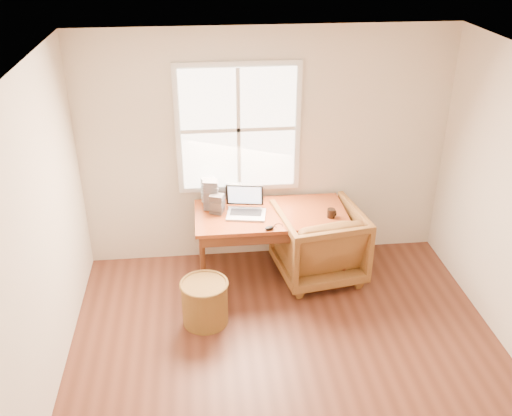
{
  "coord_description": "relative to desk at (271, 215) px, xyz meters",
  "views": [
    {
      "loc": [
        -0.72,
        -3.47,
        3.58
      ],
      "look_at": [
        -0.17,
        1.65,
        0.9
      ],
      "focal_mm": 40.0,
      "sensor_mm": 36.0,
      "label": 1
    }
  ],
  "objects": [
    {
      "name": "room_shell",
      "position": [
        -0.02,
        -1.64,
        0.59
      ],
      "size": [
        4.04,
        4.54,
        2.64
      ],
      "color": "#5A2E1F",
      "rests_on": "ground"
    },
    {
      "name": "desk",
      "position": [
        0.0,
        0.0,
        0.0
      ],
      "size": [
        1.6,
        0.8,
        0.04
      ],
      "primitive_type": "cube",
      "color": "brown",
      "rests_on": "room_shell"
    },
    {
      "name": "armchair",
      "position": [
        0.51,
        -0.1,
        -0.32
      ],
      "size": [
        1.0,
        1.02,
        0.81
      ],
      "primitive_type": "imported",
      "rotation": [
        0.0,
        0.0,
        3.3
      ],
      "color": "brown",
      "rests_on": "room_shell"
    },
    {
      "name": "wicker_stool",
      "position": [
        -0.74,
        -0.78,
        -0.51
      ],
      "size": [
        0.48,
        0.48,
        0.44
      ],
      "primitive_type": "cylinder",
      "rotation": [
        0.0,
        0.0,
        -0.1
      ],
      "color": "brown",
      "rests_on": "room_shell"
    },
    {
      "name": "laptop",
      "position": [
        -0.26,
        -0.03,
        0.16
      ],
      "size": [
        0.44,
        0.45,
        0.28
      ],
      "primitive_type": null,
      "rotation": [
        0.0,
        0.0,
        -0.18
      ],
      "color": "#B6B7BE",
      "rests_on": "desk"
    },
    {
      "name": "mouse",
      "position": [
        -0.06,
        -0.35,
        0.04
      ],
      "size": [
        0.12,
        0.1,
        0.03
      ],
      "primitive_type": "ellipsoid",
      "rotation": [
        0.0,
        0.0,
        0.42
      ],
      "color": "black",
      "rests_on": "desk"
    },
    {
      "name": "coffee_mug",
      "position": [
        0.61,
        -0.16,
        0.07
      ],
      "size": [
        0.11,
        0.11,
        0.09
      ],
      "primitive_type": "cylinder",
      "rotation": [
        0.0,
        0.0,
        -0.4
      ],
      "color": "black",
      "rests_on": "desk"
    },
    {
      "name": "cd_stack_a",
      "position": [
        -0.63,
        0.3,
        0.16
      ],
      "size": [
        0.18,
        0.17,
        0.29
      ],
      "primitive_type": "cube",
      "rotation": [
        0.0,
        0.0,
        0.41
      ],
      "color": "silver",
      "rests_on": "desk"
    },
    {
      "name": "cd_stack_b",
      "position": [
        -0.56,
        0.07,
        0.12
      ],
      "size": [
        0.17,
        0.16,
        0.21
      ],
      "primitive_type": "cube",
      "rotation": [
        0.0,
        0.0,
        -0.38
      ],
      "color": "black",
      "rests_on": "desk"
    },
    {
      "name": "cd_stack_c",
      "position": [
        -0.62,
        0.17,
        0.19
      ],
      "size": [
        0.16,
        0.15,
        0.33
      ],
      "primitive_type": "cube",
      "rotation": [
        0.0,
        0.0,
        -0.11
      ],
      "color": "#989AA4",
      "rests_on": "desk"
    },
    {
      "name": "cd_stack_d",
      "position": [
        -0.36,
        0.33,
        0.12
      ],
      "size": [
        0.17,
        0.15,
        0.2
      ],
      "primitive_type": "cube",
      "rotation": [
        0.0,
        0.0,
        0.09
      ],
      "color": "#B7BDC4",
      "rests_on": "desk"
    }
  ]
}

